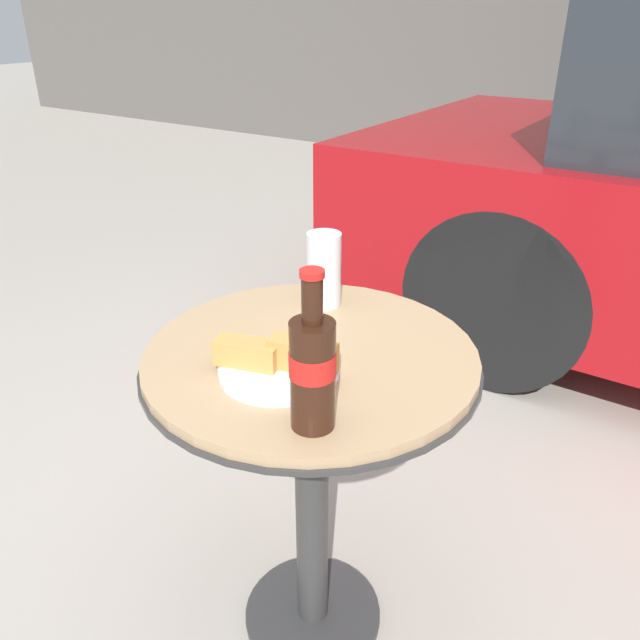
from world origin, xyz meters
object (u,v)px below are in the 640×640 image
object	(u,v)px
bistro_table	(311,424)
drinking_glass	(324,273)
lunch_plate_near	(277,363)
cola_bottle_left	(313,368)

from	to	relation	value
bistro_table	drinking_glass	xyz separation A→B (m)	(-0.09, 0.18, 0.24)
drinking_glass	lunch_plate_near	size ratio (longest dim) A/B	0.74
bistro_table	drinking_glass	bearing A→B (deg)	116.44
cola_bottle_left	drinking_glass	size ratio (longest dim) A/B	1.61
cola_bottle_left	drinking_glass	world-z (taller)	cola_bottle_left
bistro_table	drinking_glass	world-z (taller)	drinking_glass
lunch_plate_near	bistro_table	bearing A→B (deg)	88.86
lunch_plate_near	cola_bottle_left	bearing A→B (deg)	-33.44
bistro_table	lunch_plate_near	size ratio (longest dim) A/B	3.40
drinking_glass	lunch_plate_near	bearing A→B (deg)	-72.54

